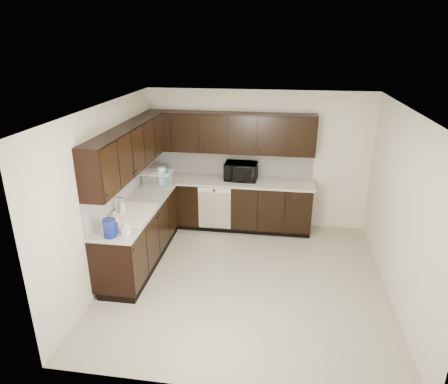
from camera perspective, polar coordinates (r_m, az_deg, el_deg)
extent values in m
plane|color=#ACA78E|center=(6.02, 3.06, -12.39)|extent=(4.00, 4.00, 0.00)
plane|color=white|center=(5.09, 3.62, 11.79)|extent=(4.00, 4.00, 0.00)
cube|color=beige|center=(7.31, 4.82, 4.61)|extent=(4.00, 0.02, 2.50)
cube|color=beige|center=(5.94, -16.27, -0.18)|extent=(0.02, 4.00, 2.50)
cube|color=beige|center=(5.64, 24.02, -2.38)|extent=(0.02, 4.00, 2.50)
cube|color=beige|center=(3.67, 0.26, -13.23)|extent=(4.00, 0.02, 2.50)
cube|color=black|center=(7.35, 0.57, -1.86)|extent=(3.00, 0.60, 0.90)
cube|color=black|center=(6.40, -12.00, -6.05)|extent=(0.60, 2.20, 0.90)
cube|color=black|center=(7.54, 0.59, -4.57)|extent=(3.00, 0.54, 0.10)
cube|color=black|center=(6.58, -11.48, -9.17)|extent=(0.54, 2.20, 0.10)
cube|color=#B9B4A1|center=(7.18, 0.58, 1.60)|extent=(3.03, 0.63, 0.04)
cube|color=#B9B4A1|center=(6.20, -12.32, -2.18)|extent=(0.63, 2.23, 0.04)
cube|color=silver|center=(7.37, 0.90, 4.24)|extent=(3.00, 0.02, 0.48)
cube|color=silver|center=(6.47, -13.98, 1.15)|extent=(0.02, 2.80, 0.48)
cube|color=black|center=(7.07, 0.76, 8.46)|extent=(3.00, 0.33, 0.70)
cube|color=black|center=(6.09, -13.70, 5.77)|extent=(0.33, 2.47, 0.70)
cube|color=#F1E9C5|center=(7.10, -1.36, -2.30)|extent=(0.58, 0.02, 0.78)
cube|color=#F1E9C5|center=(6.96, -1.39, 0.25)|extent=(0.58, 0.03, 0.08)
cylinder|color=black|center=(6.95, -1.41, 0.20)|extent=(0.04, 0.02, 0.04)
cube|color=#F1E9C5|center=(5.93, -13.15, -3.10)|extent=(0.54, 0.82, 0.03)
cube|color=#F1E9C5|center=(5.80, -13.79, -4.66)|extent=(0.42, 0.34, 0.16)
cube|color=#F1E9C5|center=(6.13, -12.42, -3.07)|extent=(0.42, 0.34, 0.16)
cylinder|color=silver|center=(5.96, -15.22, -1.85)|extent=(0.03, 0.03, 0.26)
cylinder|color=silver|center=(5.90, -14.89, -0.81)|extent=(0.14, 0.02, 0.02)
cylinder|color=#B2B2B7|center=(5.78, -13.81, -4.39)|extent=(0.20, 0.20, 0.10)
imported|color=black|center=(7.13, 2.42, 2.96)|extent=(0.58, 0.41, 0.32)
imported|color=gray|center=(5.30, -13.85, -5.03)|extent=(0.11, 0.11, 0.20)
imported|color=gray|center=(5.94, -14.32, -2.00)|extent=(0.11, 0.11, 0.23)
cube|color=#B1B1B3|center=(7.38, -9.12, 2.86)|extent=(0.35, 0.28, 0.20)
cube|color=silver|center=(7.08, -9.57, 2.03)|extent=(0.60, 0.53, 0.20)
cylinder|color=navy|center=(5.30, -16.02, -4.98)|extent=(0.18, 0.18, 0.25)
cylinder|color=#0D908D|center=(7.01, -8.26, 2.05)|extent=(0.11, 0.11, 0.23)
cylinder|color=white|center=(7.04, -8.86, 2.35)|extent=(0.16, 0.16, 0.29)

